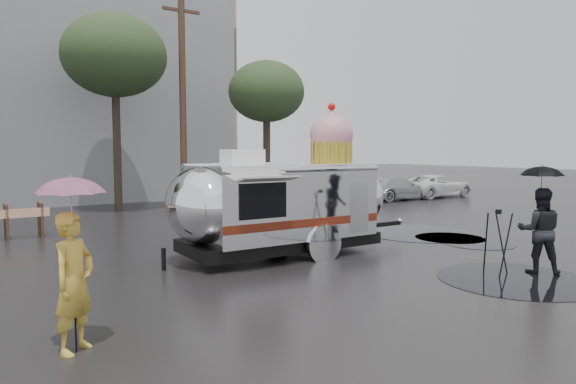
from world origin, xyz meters
TOP-DOWN VIEW (x-y plane):
  - ground at (0.00, 0.00)m, footprint 120.00×120.00m
  - puddles at (5.37, 2.13)m, footprint 5.99×8.16m
  - utility_pole at (2.50, 14.00)m, footprint 1.60×0.28m
  - tree_mid at (0.00, 15.00)m, footprint 4.20×4.20m
  - tree_right at (6.00, 13.00)m, footprint 3.36×3.36m
  - parked_cars at (11.78, 12.00)m, footprint 13.20×1.90m
  - airstream_trailer at (1.00, 3.77)m, footprint 7.09×2.68m
  - person_left at (-4.49, 0.13)m, footprint 0.77×0.75m
  - umbrella_pink at (-4.49, 0.13)m, footprint 1.04×1.04m
  - person_right at (4.39, -0.72)m, footprint 0.91×0.96m
  - umbrella_black at (4.39, -0.72)m, footprint 1.04×1.04m
  - tripod at (3.53, -0.34)m, footprint 0.55×0.54m

SIDE VIEW (x-z plane):
  - ground at x=0.00m, z-range 0.00..0.00m
  - puddles at x=5.37m, z-range 0.00..0.01m
  - parked_cars at x=11.78m, z-range -0.03..1.47m
  - tripod at x=3.53m, z-range 0.10..1.46m
  - person_right at x=4.39m, z-range 0.00..1.78m
  - person_left at x=-4.49m, z-range 0.00..1.79m
  - airstream_trailer at x=1.00m, z-range -0.57..3.25m
  - umbrella_black at x=4.39m, z-range 0.77..3.03m
  - umbrella_pink at x=-4.49m, z-range 0.77..3.03m
  - utility_pole at x=2.50m, z-range 0.12..9.12m
  - tree_right at x=6.00m, z-range 1.85..8.27m
  - tree_mid at x=0.00m, z-range 2.33..10.35m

